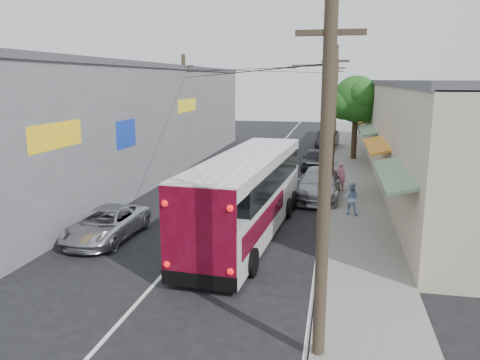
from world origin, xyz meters
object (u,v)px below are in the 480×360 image
at_px(jeepney, 107,224).
at_px(parked_suv, 319,184).
at_px(parked_car_mid, 315,159).
at_px(coach_bus, 248,194).
at_px(pedestrian_near, 341,176).
at_px(pedestrian_far, 351,198).
at_px(parked_car_far, 327,139).

distance_m(jeepney, parked_suv, 11.67).
distance_m(parked_suv, parked_car_mid, 8.68).
relative_size(coach_bus, pedestrian_near, 7.30).
height_order(jeepney, pedestrian_far, pedestrian_far).
bearing_deg(coach_bus, parked_car_far, 88.15).
distance_m(coach_bus, jeepney, 5.82).
xyz_separation_m(parked_car_far, pedestrian_far, (1.60, -22.59, 0.08)).
relative_size(jeepney, pedestrian_near, 2.85).
relative_size(coach_bus, parked_car_far, 2.39).
bearing_deg(parked_suv, jeepney, -131.73).
xyz_separation_m(coach_bus, pedestrian_near, (3.77, 8.36, -0.80)).
distance_m(jeepney, pedestrian_near, 13.69).
xyz_separation_m(parked_suv, parked_car_mid, (-0.64, 8.66, -0.08)).
bearing_deg(jeepney, parked_car_mid, 67.76).
bearing_deg(parked_car_mid, coach_bus, -95.19).
bearing_deg(jeepney, parked_car_far, 75.07).
xyz_separation_m(parked_suv, parked_car_far, (0.00, 19.38, 0.02)).
bearing_deg(parked_car_far, coach_bus, -90.15).
bearing_deg(pedestrian_near, coach_bus, 82.36).
bearing_deg(pedestrian_near, parked_suv, 72.90).
bearing_deg(pedestrian_far, parked_car_mid, -69.21).
bearing_deg(jeepney, parked_suv, 47.54).
bearing_deg(parked_car_mid, pedestrian_near, -73.45).
bearing_deg(jeepney, coach_bus, 19.40).
height_order(coach_bus, parked_car_mid, coach_bus).
relative_size(coach_bus, jeepney, 2.56).
xyz_separation_m(coach_bus, parked_suv, (2.63, 6.65, -0.93)).
bearing_deg(coach_bus, jeepney, -157.90).
height_order(coach_bus, parked_car_far, coach_bus).
bearing_deg(pedestrian_far, parked_suv, -53.44).
relative_size(parked_suv, pedestrian_far, 3.56).
xyz_separation_m(parked_suv, pedestrian_near, (1.14, 1.71, 0.13)).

